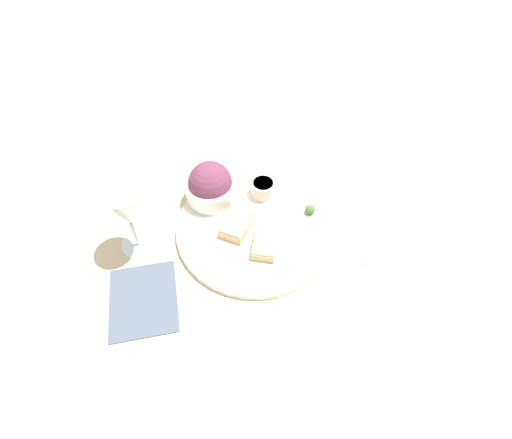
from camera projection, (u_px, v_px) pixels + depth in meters
ground_plane at (256, 229)px, 0.87m from camera, size 4.00×4.00×0.00m
dinner_plate at (256, 227)px, 0.86m from camera, size 0.34×0.34×0.01m
salad_bowl at (211, 186)px, 0.88m from camera, size 0.11×0.11×0.10m
sauce_ramekin at (263, 188)px, 0.90m from camera, size 0.06×0.06×0.04m
cheese_toast_near at (238, 224)px, 0.84m from camera, size 0.10×0.09×0.03m
cheese_toast_far at (265, 243)px, 0.81m from camera, size 0.08×0.06×0.03m
wine_glass at (126, 210)px, 0.75m from camera, size 0.08×0.08×0.17m
garnish at (310, 209)px, 0.87m from camera, size 0.02×0.02×0.02m
napkin at (143, 299)px, 0.76m from camera, size 0.17×0.15×0.01m
fork at (387, 234)px, 0.85m from camera, size 0.15×0.13×0.01m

